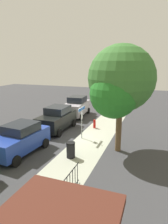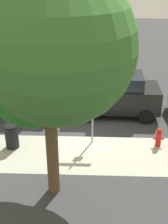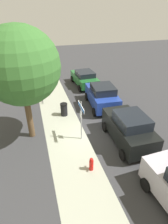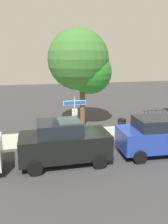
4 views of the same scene
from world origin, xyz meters
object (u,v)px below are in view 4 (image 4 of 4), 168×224
shade_tree (82,64)px  trash_bin (122,126)px  car_black (64,142)px  fire_hydrant (29,137)px  car_blue (158,136)px  street_sign (75,111)px

shade_tree → trash_bin: (2.05, -2.42, -3.91)m
shade_tree → car_black: 6.89m
fire_hydrant → car_blue: bearing=-25.1°
street_sign → car_blue: 4.72m
car_blue → trash_bin: car_blue is taller
street_sign → car_black: bearing=-112.1°
car_black → car_blue: size_ratio=0.99×
fire_hydrant → car_black: bearing=-61.5°
car_blue → shade_tree: bearing=118.9°
trash_bin → fire_hydrant: bearing=-177.0°
shade_tree → trash_bin: shade_tree is taller
car_black → car_blue: car_black is taller
shade_tree → car_blue: (2.60, -5.69, -3.44)m
car_blue → fire_hydrant: size_ratio=5.36×
car_blue → fire_hydrant: 7.04m
car_black → fire_hydrant: car_black is taller
car_blue → fire_hydrant: bearing=159.3°
street_sign → shade_tree: bearing=69.0°
street_sign → fire_hydrant: bearing=175.7°
car_black → fire_hydrant: 3.32m
shade_tree → trash_bin: 5.03m
street_sign → car_blue: bearing=-36.7°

